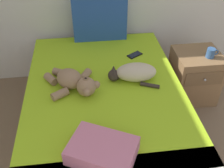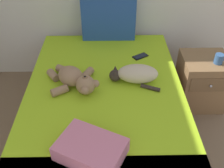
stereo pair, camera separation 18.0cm
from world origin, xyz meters
The scene contains 8 objects.
bed centered at (1.51, 3.26, 0.27)m, with size 1.34×1.94×0.55m.
patterned_cushion centered at (1.56, 4.14, 0.78)m, with size 0.55×0.13×0.46m.
cat centered at (1.77, 3.37, 0.62)m, with size 0.41×0.27×0.15m.
teddy_bear centered at (1.27, 3.31, 0.62)m, with size 0.46×0.45×0.17m.
cell_phone centered at (1.86, 3.75, 0.55)m, with size 0.16×0.14×0.01m.
throw_pillow centered at (1.43, 2.61, 0.60)m, with size 0.40×0.28×0.11m, color #D1728C.
nightstand centered at (2.50, 3.71, 0.27)m, with size 0.45×0.45×0.54m.
mug centered at (2.58, 3.64, 0.59)m, with size 0.12×0.08×0.09m.
Camera 2 is at (1.55, 1.59, 1.92)m, focal length 42.30 mm.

